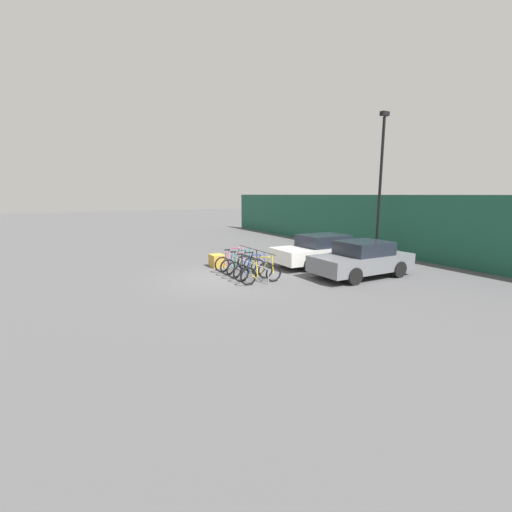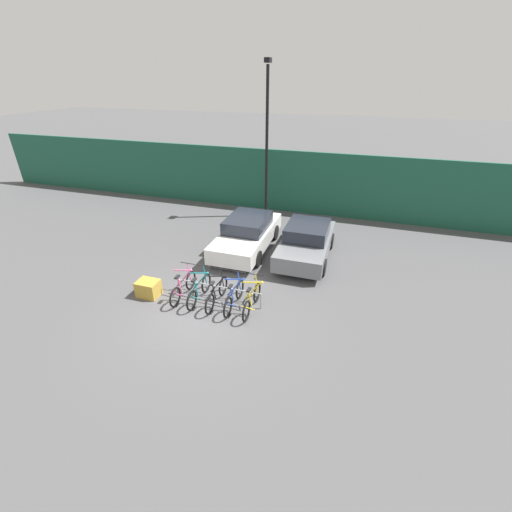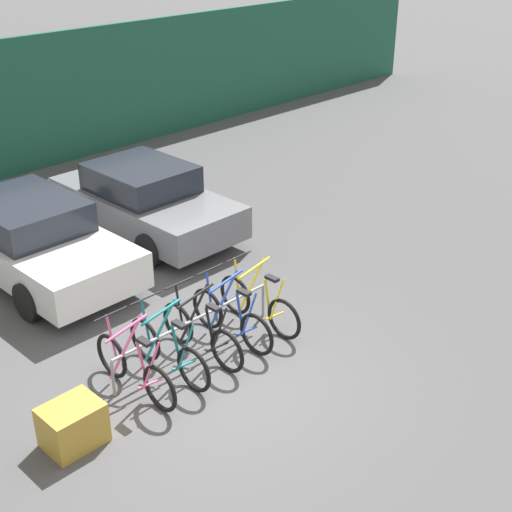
{
  "view_description": "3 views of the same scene",
  "coord_description": "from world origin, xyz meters",
  "px_view_note": "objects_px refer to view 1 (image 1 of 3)",
  "views": [
    {
      "loc": [
        11.95,
        -5.47,
        3.2
      ],
      "look_at": [
        -0.29,
        1.27,
        0.68
      ],
      "focal_mm": 24.0,
      "sensor_mm": 36.0,
      "label": 1
    },
    {
      "loc": [
        4.22,
        -7.68,
        6.52
      ],
      "look_at": [
        1.07,
        2.16,
        1.03
      ],
      "focal_mm": 24.0,
      "sensor_mm": 36.0,
      "label": 2
    },
    {
      "loc": [
        -5.35,
        -6.06,
        5.93
      ],
      "look_at": [
        1.67,
        0.79,
        1.04
      ],
      "focal_mm": 50.0,
      "sensor_mm": 36.0,
      "label": 3
    }
  ],
  "objects_px": {
    "bicycle_teal": "(239,265)",
    "bicycle_black": "(246,267)",
    "bicycle_pink": "(233,262)",
    "lamp_post": "(381,179)",
    "bicycle_yellow": "(261,273)",
    "cargo_crate": "(217,261)",
    "car_white": "(321,250)",
    "car_grey": "(362,259)",
    "bike_rack": "(250,265)",
    "bicycle_blue": "(254,270)"
  },
  "relations": [
    {
      "from": "lamp_post",
      "to": "cargo_crate",
      "type": "distance_m",
      "value": 9.18
    },
    {
      "from": "bicycle_yellow",
      "to": "car_white",
      "type": "relative_size",
      "value": 0.38
    },
    {
      "from": "bicycle_blue",
      "to": "lamp_post",
      "type": "bearing_deg",
      "value": 99.71
    },
    {
      "from": "bicycle_yellow",
      "to": "bicycle_black",
      "type": "bearing_deg",
      "value": -178.78
    },
    {
      "from": "bicycle_yellow",
      "to": "car_grey",
      "type": "distance_m",
      "value": 4.14
    },
    {
      "from": "bicycle_black",
      "to": "car_grey",
      "type": "distance_m",
      "value": 4.55
    },
    {
      "from": "bicycle_blue",
      "to": "cargo_crate",
      "type": "distance_m",
      "value": 2.94
    },
    {
      "from": "bicycle_pink",
      "to": "car_grey",
      "type": "bearing_deg",
      "value": 47.17
    },
    {
      "from": "bicycle_yellow",
      "to": "lamp_post",
      "type": "distance_m",
      "value": 8.94
    },
    {
      "from": "lamp_post",
      "to": "cargo_crate",
      "type": "bearing_deg",
      "value": -101.16
    },
    {
      "from": "car_grey",
      "to": "cargo_crate",
      "type": "xyz_separation_m",
      "value": [
        -4.45,
        -4.29,
        -0.42
      ]
    },
    {
      "from": "bicycle_teal",
      "to": "bicycle_black",
      "type": "relative_size",
      "value": 1.0
    },
    {
      "from": "bike_rack",
      "to": "car_grey",
      "type": "height_order",
      "value": "car_grey"
    },
    {
      "from": "bicycle_yellow",
      "to": "cargo_crate",
      "type": "relative_size",
      "value": 2.44
    },
    {
      "from": "bike_rack",
      "to": "bicycle_blue",
      "type": "relative_size",
      "value": 1.7
    },
    {
      "from": "bicycle_black",
      "to": "bicycle_yellow",
      "type": "bearing_deg",
      "value": -0.41
    },
    {
      "from": "bicycle_teal",
      "to": "car_grey",
      "type": "bearing_deg",
      "value": 58.74
    },
    {
      "from": "lamp_post",
      "to": "bicycle_black",
      "type": "bearing_deg",
      "value": -84.94
    },
    {
      "from": "bicycle_pink",
      "to": "bicycle_yellow",
      "type": "distance_m",
      "value": 2.37
    },
    {
      "from": "bicycle_teal",
      "to": "bicycle_black",
      "type": "xyz_separation_m",
      "value": [
        0.61,
        0.0,
        0.0
      ]
    },
    {
      "from": "bike_rack",
      "to": "lamp_post",
      "type": "bearing_deg",
      "value": 95.11
    },
    {
      "from": "bicycle_blue",
      "to": "car_white",
      "type": "relative_size",
      "value": 0.38
    },
    {
      "from": "bicycle_black",
      "to": "car_white",
      "type": "bearing_deg",
      "value": 94.69
    },
    {
      "from": "car_white",
      "to": "cargo_crate",
      "type": "bearing_deg",
      "value": -114.61
    },
    {
      "from": "bike_rack",
      "to": "bicycle_black",
      "type": "relative_size",
      "value": 1.7
    },
    {
      "from": "bicycle_black",
      "to": "bicycle_yellow",
      "type": "height_order",
      "value": "same"
    },
    {
      "from": "bicycle_yellow",
      "to": "lamp_post",
      "type": "xyz_separation_m",
      "value": [
        -1.88,
        7.97,
        3.57
      ]
    },
    {
      "from": "car_white",
      "to": "bicycle_teal",
      "type": "bearing_deg",
      "value": -93.6
    },
    {
      "from": "bicycle_yellow",
      "to": "car_white",
      "type": "distance_m",
      "value": 4.32
    },
    {
      "from": "bike_rack",
      "to": "bicycle_teal",
      "type": "relative_size",
      "value": 1.7
    },
    {
      "from": "bicycle_black",
      "to": "bicycle_yellow",
      "type": "relative_size",
      "value": 1.0
    },
    {
      "from": "bicycle_teal",
      "to": "cargo_crate",
      "type": "relative_size",
      "value": 2.44
    },
    {
      "from": "bike_rack",
      "to": "cargo_crate",
      "type": "distance_m",
      "value": 2.37
    },
    {
      "from": "bicycle_black",
      "to": "bike_rack",
      "type": "bearing_deg",
      "value": 91.71
    },
    {
      "from": "bicycle_pink",
      "to": "lamp_post",
      "type": "xyz_separation_m",
      "value": [
        0.48,
        7.97,
        3.57
      ]
    },
    {
      "from": "bicycle_blue",
      "to": "cargo_crate",
      "type": "bearing_deg",
      "value": -174.1
    },
    {
      "from": "bicycle_teal",
      "to": "lamp_post",
      "type": "xyz_separation_m",
      "value": [
        -0.09,
        7.97,
        3.57
      ]
    },
    {
      "from": "bicycle_pink",
      "to": "bicycle_teal",
      "type": "bearing_deg",
      "value": -3.37
    },
    {
      "from": "lamp_post",
      "to": "cargo_crate",
      "type": "xyz_separation_m",
      "value": [
        -1.63,
        -8.25,
        -3.67
      ]
    },
    {
      "from": "bicycle_black",
      "to": "cargo_crate",
      "type": "distance_m",
      "value": 2.35
    },
    {
      "from": "bicycle_pink",
      "to": "bicycle_teal",
      "type": "relative_size",
      "value": 1.0
    },
    {
      "from": "car_white",
      "to": "bicycle_blue",
      "type": "bearing_deg",
      "value": -76.73
    },
    {
      "from": "bicycle_pink",
      "to": "cargo_crate",
      "type": "height_order",
      "value": "bicycle_pink"
    },
    {
      "from": "bicycle_teal",
      "to": "cargo_crate",
      "type": "distance_m",
      "value": 1.74
    },
    {
      "from": "car_white",
      "to": "cargo_crate",
      "type": "relative_size",
      "value": 6.37
    },
    {
      "from": "bike_rack",
      "to": "bicycle_pink",
      "type": "bearing_deg",
      "value": -172.85
    },
    {
      "from": "bicycle_blue",
      "to": "lamp_post",
      "type": "xyz_separation_m",
      "value": [
        -1.3,
        7.97,
        3.57
      ]
    },
    {
      "from": "bicycle_pink",
      "to": "lamp_post",
      "type": "height_order",
      "value": "lamp_post"
    },
    {
      "from": "bicycle_black",
      "to": "car_grey",
      "type": "bearing_deg",
      "value": 61.81
    },
    {
      "from": "bike_rack",
      "to": "bicycle_pink",
      "type": "distance_m",
      "value": 1.2
    }
  ]
}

